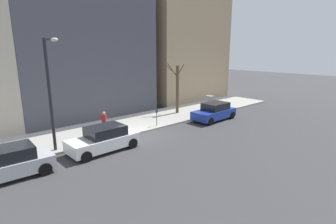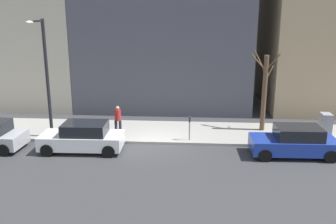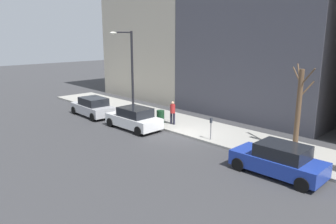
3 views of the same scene
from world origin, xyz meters
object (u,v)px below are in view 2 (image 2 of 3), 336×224
streetlamp (45,69)px  bare_tree (264,91)px  utility_box (325,126)px  parked_car_white (83,137)px  trash_bin (101,128)px  parked_car_blue (295,142)px  parking_meter (190,126)px  pedestrian_near_meter (118,118)px

streetlamp → bare_tree: (2.34, -12.09, -1.49)m
utility_box → parked_car_white: bearing=100.8°
utility_box → trash_bin: bearing=91.8°
bare_tree → parked_car_white: bearing=111.2°
parked_car_blue → streetlamp: 13.54m
utility_box → streetlamp: bearing=93.8°
streetlamp → parked_car_white: bearing=-122.3°
parked_car_blue → utility_box: bearing=-44.8°
parked_car_blue → streetlamp: streetlamp is taller
parked_car_white → trash_bin: size_ratio=4.71×
parked_car_blue → trash_bin: parked_car_blue is taller
parking_meter → trash_bin: bearing=84.9°
parking_meter → streetlamp: (-0.17, 7.80, 3.04)m
parked_car_white → parking_meter: bearing=-74.8°
bare_tree → pedestrian_near_meter: 8.66m
parking_meter → streetlamp: 8.37m
parking_meter → parked_car_white: bearing=106.6°
parking_meter → utility_box: size_ratio=0.94×
utility_box → parking_meter: bearing=96.4°
bare_tree → trash_bin: 9.68m
trash_bin → parking_meter: bearing=-95.1°
parked_car_white → parked_car_blue: bearing=-90.9°
parking_meter → utility_box: 7.57m
parked_car_blue → parking_meter: 5.49m
utility_box → bare_tree: bare_tree is taller
parked_car_white → pedestrian_near_meter: 2.79m
parked_car_blue → streetlamp: (1.36, 13.06, 3.28)m
parked_car_blue → utility_box: 3.28m
parked_car_white → utility_box: bearing=-80.6°
parked_car_blue → pedestrian_near_meter: 9.68m
parking_meter → pedestrian_near_meter: 4.20m
pedestrian_near_meter → parking_meter: bearing=-21.3°
pedestrian_near_meter → trash_bin: bearing=-170.2°
parked_car_blue → parking_meter: (1.53, 5.27, 0.24)m
pedestrian_near_meter → parked_car_blue: bearing=-24.4°
streetlamp → utility_box: bearing=-86.2°
pedestrian_near_meter → parked_car_white: bearing=-129.8°
parked_car_blue → trash_bin: 10.49m
parked_car_blue → pedestrian_near_meter: pedestrian_near_meter is taller
parked_car_blue → trash_bin: size_ratio=4.71×
streetlamp → pedestrian_near_meter: bearing=-75.4°
parking_meter → parked_car_blue: bearing=-106.2°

